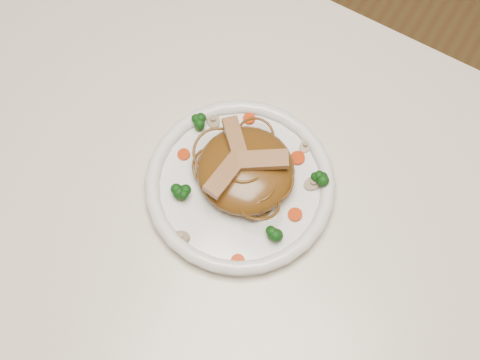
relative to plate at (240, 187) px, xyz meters
The scene contains 20 objects.
ground 0.76m from the plate, 48.58° to the right, with size 4.00×4.00×0.00m, color brown.
table 0.12m from the plate, 48.58° to the right, with size 1.20×0.80×0.75m.
plate is the anchor object (origin of this frame).
noodle_mound 0.03m from the plate, 86.83° to the left, with size 0.13×0.13×0.04m, color #5C3C11.
chicken_a 0.06m from the plate, 57.02° to the left, with size 0.08×0.02×0.01m, color #9E704A.
chicken_b 0.07m from the plate, 129.52° to the left, with size 0.07×0.02×0.01m, color #9E704A.
chicken_c 0.06m from the plate, 131.27° to the right, with size 0.07×0.02×0.01m, color #9E704A.
broccoli_0 0.11m from the plate, 34.56° to the left, with size 0.02×0.02×0.03m, color #0E410D, non-canonical shape.
broccoli_1 0.11m from the plate, 154.44° to the left, with size 0.02×0.02×0.03m, color #0E410D, non-canonical shape.
broccoli_2 0.09m from the plate, 135.43° to the right, with size 0.02×0.02×0.03m, color #0E410D, non-canonical shape.
broccoli_3 0.09m from the plate, 29.03° to the right, with size 0.02×0.02×0.03m, color #0E410D, non-canonical shape.
carrot_0 0.09m from the plate, 56.97° to the left, with size 0.02×0.02×0.01m, color #B52D06.
carrot_1 0.09m from the plate, behind, with size 0.02×0.02×0.01m, color #B52D06.
carrot_2 0.09m from the plate, ahead, with size 0.02×0.02×0.01m, color #B52D06.
carrot_3 0.10m from the plate, 113.83° to the left, with size 0.02×0.02×0.01m, color #B52D06.
carrot_4 0.11m from the plate, 60.19° to the right, with size 0.02×0.02×0.01m, color #B52D06.
mushroom_0 0.11m from the plate, 103.95° to the right, with size 0.03×0.03×0.01m, color tan.
mushroom_1 0.10m from the plate, 31.02° to the left, with size 0.03×0.03×0.01m, color tan.
mushroom_2 0.11m from the plate, 142.46° to the left, with size 0.03×0.03×0.01m, color tan.
mushroom_3 0.11m from the plate, 63.22° to the left, with size 0.02×0.02×0.01m, color tan.
Camera 1 is at (0.15, -0.27, 1.61)m, focal length 50.58 mm.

